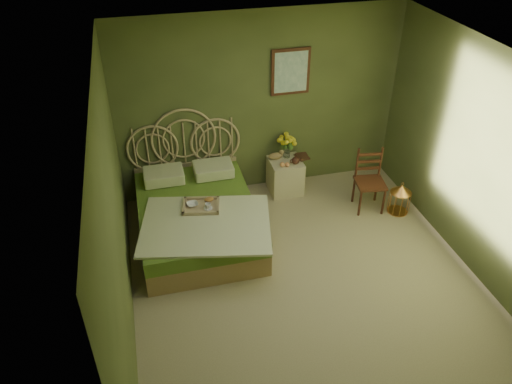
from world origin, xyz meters
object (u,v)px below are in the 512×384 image
object	(u,v)px
nightstand	(285,170)
birdcage	(400,199)
bed	(197,215)
chair	(369,176)

from	to	relation	value
nightstand	birdcage	world-z (taller)	nightstand
bed	chair	distance (m)	2.42
nightstand	chair	bearing A→B (deg)	-32.97
bed	nightstand	world-z (taller)	bed
nightstand	chair	xyz separation A→B (m)	(1.00, -0.65, 0.14)
chair	birdcage	size ratio (longest dim) A/B	2.01
chair	birdcage	bearing A→B (deg)	-26.12
bed	nightstand	size ratio (longest dim) A/B	2.34
bed	nightstand	distance (m)	1.58
bed	birdcage	distance (m)	2.81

